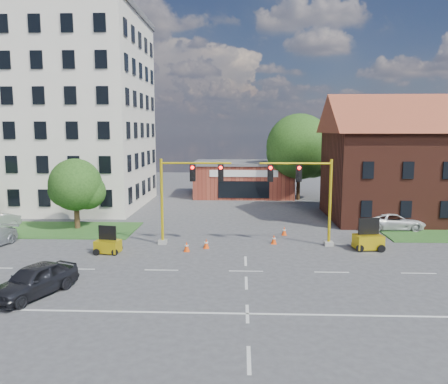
# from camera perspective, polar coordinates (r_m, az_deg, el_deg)

# --- Properties ---
(ground) EXTENTS (120.00, 120.00, 0.00)m
(ground) POSITION_cam_1_polar(r_m,az_deg,el_deg) (26.08, 2.88, -10.29)
(ground) COLOR #3E3E41
(ground) RESTS_ON ground
(grass_verge_nw) EXTENTS (22.00, 6.00, 0.08)m
(grass_verge_nw) POSITION_cam_1_polar(r_m,az_deg,el_deg) (40.76, -26.77, -4.37)
(grass_verge_nw) COLOR #25521E
(grass_verge_nw) RESTS_ON ground
(lane_markings) EXTENTS (60.00, 36.00, 0.01)m
(lane_markings) POSITION_cam_1_polar(r_m,az_deg,el_deg) (23.25, 2.96, -12.61)
(lane_markings) COLOR silver
(lane_markings) RESTS_ON ground
(office_block) EXTENTS (18.40, 15.40, 20.60)m
(office_block) POSITION_cam_1_polar(r_m,az_deg,el_deg) (50.68, -20.94, 9.93)
(office_block) COLOR beige
(office_block) RESTS_ON ground
(brick_shop) EXTENTS (12.40, 8.40, 4.30)m
(brick_shop) POSITION_cam_1_polar(r_m,az_deg,el_deg) (55.07, 2.56, 1.76)
(brick_shop) COLOR maroon
(brick_shop) RESTS_ON ground
(townhouse_row) EXTENTS (21.00, 11.00, 11.50)m
(townhouse_row) POSITION_cam_1_polar(r_m,az_deg,el_deg) (44.74, 26.49, 4.31)
(townhouse_row) COLOR #4B2116
(townhouse_row) RESTS_ON ground
(tree_large) EXTENTS (8.10, 7.72, 10.15)m
(tree_large) POSITION_cam_1_polar(r_m,az_deg,el_deg) (52.37, 10.21, 5.56)
(tree_large) COLOR #3A2815
(tree_large) RESTS_ON ground
(tree_nw_front) EXTENTS (4.55, 4.33, 5.91)m
(tree_nw_front) POSITION_cam_1_polar(r_m,az_deg,el_deg) (38.08, -18.47, 0.68)
(tree_nw_front) COLOR #3A2815
(tree_nw_front) RESTS_ON ground
(signal_mast_west) EXTENTS (5.30, 0.60, 6.20)m
(signal_mast_west) POSITION_cam_1_polar(r_m,az_deg,el_deg) (31.30, -5.18, 0.17)
(signal_mast_west) COLOR gray
(signal_mast_west) RESTS_ON ground
(signal_mast_east) EXTENTS (5.30, 0.60, 6.20)m
(signal_mast_east) POSITION_cam_1_polar(r_m,az_deg,el_deg) (31.39, 10.79, 0.08)
(signal_mast_east) COLOR gray
(signal_mast_east) RESTS_ON ground
(trailer_west) EXTENTS (1.74, 1.30, 1.81)m
(trailer_west) POSITION_cam_1_polar(r_m,az_deg,el_deg) (30.54, -14.93, -6.70)
(trailer_west) COLOR gold
(trailer_west) RESTS_ON ground
(trailer_east) EXTENTS (2.03, 1.50, 2.12)m
(trailer_east) POSITION_cam_1_polar(r_m,az_deg,el_deg) (31.96, 18.32, -6.00)
(trailer_east) COLOR gold
(trailer_east) RESTS_ON ground
(cone_a) EXTENTS (0.40, 0.40, 0.70)m
(cone_a) POSITION_cam_1_polar(r_m,az_deg,el_deg) (30.08, -4.90, -7.12)
(cone_a) COLOR #F5490C
(cone_a) RESTS_ON ground
(cone_b) EXTENTS (0.40, 0.40, 0.70)m
(cone_b) POSITION_cam_1_polar(r_m,az_deg,el_deg) (30.80, -2.34, -6.74)
(cone_b) COLOR #F5490C
(cone_b) RESTS_ON ground
(cone_c) EXTENTS (0.40, 0.40, 0.70)m
(cone_c) POSITION_cam_1_polar(r_m,az_deg,el_deg) (32.11, 6.53, -6.17)
(cone_c) COLOR #F5490C
(cone_c) RESTS_ON ground
(cone_d) EXTENTS (0.40, 0.40, 0.70)m
(cone_d) POSITION_cam_1_polar(r_m,az_deg,el_deg) (34.83, 7.88, -5.07)
(cone_d) COLOR #F5490C
(cone_d) RESTS_ON ground
(pickup_white) EXTENTS (5.14, 2.52, 1.41)m
(pickup_white) POSITION_cam_1_polar(r_m,az_deg,el_deg) (39.00, 21.23, -3.58)
(pickup_white) COLOR silver
(pickup_white) RESTS_ON ground
(sedan_dark) EXTENTS (3.59, 5.04, 1.59)m
(sedan_dark) POSITION_cam_1_polar(r_m,az_deg,el_deg) (24.15, -23.56, -10.50)
(sedan_dark) COLOR black
(sedan_dark) RESTS_ON ground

